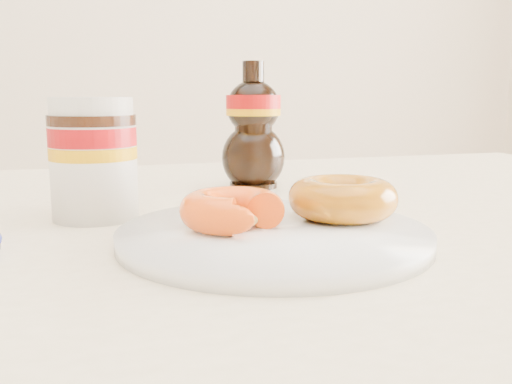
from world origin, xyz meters
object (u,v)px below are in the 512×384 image
object	(u,v)px
syrup_bottle	(253,125)
dark_jar	(108,169)
donut_bitten	(232,210)
dining_table	(238,292)
plate	(274,235)
donut_whole	(343,198)
nutella_jar	(93,154)

from	to	relation	value
syrup_bottle	dark_jar	size ratio (longest dim) A/B	1.84
donut_bitten	syrup_bottle	xyz separation A→B (m)	(0.10, 0.27, 0.05)
dining_table	dark_jar	size ratio (longest dim) A/B	15.67
dining_table	plate	size ratio (longest dim) A/B	5.39
syrup_bottle	dining_table	bearing A→B (deg)	-112.31
donut_whole	dark_jar	distance (m)	0.26
donut_bitten	nutella_jar	distance (m)	0.17
dark_jar	donut_bitten	bearing A→B (deg)	-63.00
donut_whole	nutella_jar	world-z (taller)	nutella_jar
dining_table	donut_whole	world-z (taller)	donut_whole
dining_table	syrup_bottle	distance (m)	0.24
dark_jar	dining_table	bearing A→B (deg)	-30.31
donut_whole	plate	bearing A→B (deg)	-162.87
donut_whole	donut_bitten	bearing A→B (deg)	-173.93
plate	dark_jar	xyz separation A→B (m)	(-0.12, 0.19, 0.04)
donut_bitten	dark_jar	world-z (taller)	dark_jar
dining_table	syrup_bottle	xyz separation A→B (m)	(0.07, 0.17, 0.17)
donut_bitten	plate	bearing A→B (deg)	4.37
nutella_jar	dark_jar	bearing A→B (deg)	71.13
plate	syrup_bottle	size ratio (longest dim) A/B	1.58
donut_whole	nutella_jar	xyz separation A→B (m)	(-0.21, 0.12, 0.03)
nutella_jar	plate	bearing A→B (deg)	-46.16
nutella_jar	dark_jar	xyz separation A→B (m)	(0.02, 0.04, -0.02)
plate	dark_jar	bearing A→B (deg)	123.10
donut_bitten	nutella_jar	world-z (taller)	nutella_jar
dark_jar	donut_whole	bearing A→B (deg)	-40.23
plate	dark_jar	world-z (taller)	dark_jar
plate	donut_bitten	size ratio (longest dim) A/B	2.97
plate	donut_bitten	world-z (taller)	donut_bitten
donut_whole	syrup_bottle	distance (m)	0.26
dining_table	donut_bitten	size ratio (longest dim) A/B	16.00
nutella_jar	syrup_bottle	bearing A→B (deg)	33.76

